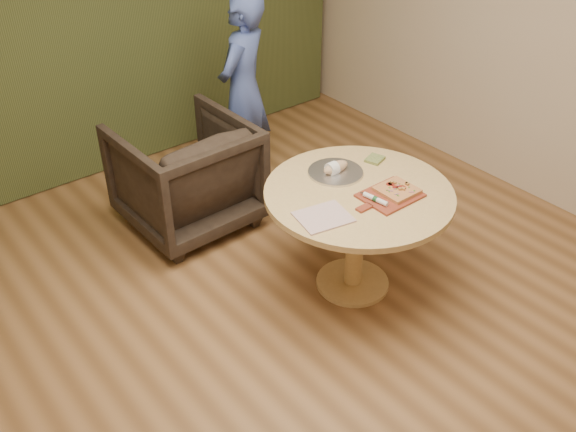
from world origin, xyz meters
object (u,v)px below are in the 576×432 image
(pizza_paddle, at_px, (389,196))
(bread_roll, at_px, (335,168))
(armchair, at_px, (185,170))
(flatbread_pizza, at_px, (397,190))
(cutlery_roll, at_px, (375,199))
(person_standing, at_px, (243,90))
(serving_tray, at_px, (335,172))
(pedestal_table, at_px, (358,210))

(pizza_paddle, bearing_deg, bread_roll, 99.68)
(bread_roll, xyz_separation_m, armchair, (-0.49, 1.08, -0.33))
(flatbread_pizza, height_order, cutlery_roll, flatbread_pizza)
(pizza_paddle, height_order, person_standing, person_standing)
(cutlery_roll, height_order, armchair, armchair)
(cutlery_roll, xyz_separation_m, person_standing, (0.31, 1.80, 0.01))
(armchair, bearing_deg, flatbread_pizza, 111.52)
(flatbread_pizza, relative_size, serving_tray, 0.62)
(person_standing, bearing_deg, cutlery_roll, 52.27)
(pizza_paddle, bearing_deg, serving_tray, 98.48)
(bread_roll, bearing_deg, flatbread_pizza, -71.73)
(pedestal_table, height_order, armchair, armchair)
(pizza_paddle, distance_m, armchair, 1.63)
(cutlery_roll, bearing_deg, pedestal_table, 73.76)
(serving_tray, relative_size, bread_roll, 1.84)
(pedestal_table, xyz_separation_m, person_standing, (0.29, 1.64, 0.18))
(pedestal_table, distance_m, serving_tray, 0.29)
(serving_tray, bearing_deg, bread_roll, 180.00)
(pedestal_table, distance_m, flatbread_pizza, 0.28)
(pedestal_table, distance_m, cutlery_roll, 0.24)
(cutlery_roll, xyz_separation_m, serving_tray, (0.05, 0.41, -0.02))
(flatbread_pizza, bearing_deg, pizza_paddle, 179.44)
(serving_tray, relative_size, armchair, 0.39)
(pedestal_table, xyz_separation_m, bread_roll, (0.02, 0.25, 0.18))
(pedestal_table, height_order, flatbread_pizza, flatbread_pizza)
(pedestal_table, xyz_separation_m, serving_tray, (0.03, 0.25, 0.15))
(pizza_paddle, height_order, bread_roll, bread_roll)
(pizza_paddle, bearing_deg, flatbread_pizza, -0.51)
(flatbread_pizza, height_order, person_standing, person_standing)
(pedestal_table, bearing_deg, person_standing, 79.97)
(pedestal_table, xyz_separation_m, flatbread_pizza, (0.16, -0.16, 0.17))
(pizza_paddle, relative_size, armchair, 0.48)
(cutlery_roll, distance_m, armchair, 1.59)
(flatbread_pizza, distance_m, bread_roll, 0.44)
(flatbread_pizza, distance_m, armchair, 1.66)
(cutlery_roll, bearing_deg, armchair, 98.06)
(pedestal_table, relative_size, cutlery_roll, 5.93)
(serving_tray, xyz_separation_m, armchair, (-0.50, 1.08, -0.30))
(cutlery_roll, relative_size, armchair, 0.22)
(pizza_paddle, xyz_separation_m, flatbread_pizza, (0.07, -0.00, 0.02))
(pedestal_table, bearing_deg, serving_tray, 82.94)
(pizza_paddle, height_order, flatbread_pizza, flatbread_pizza)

